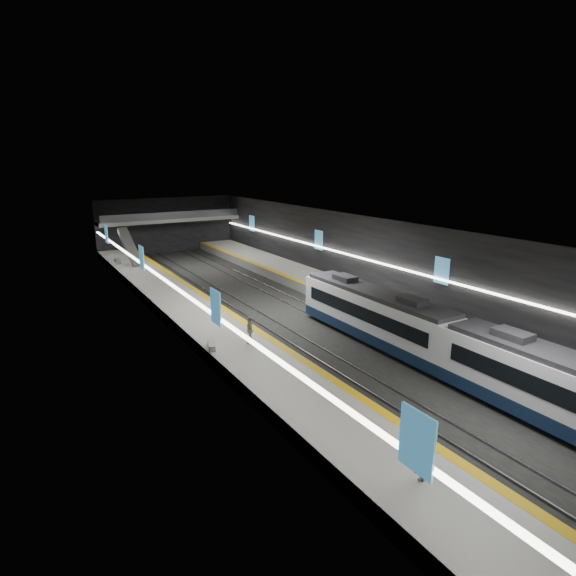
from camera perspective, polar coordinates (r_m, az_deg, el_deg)
ground at (r=42.44m, az=0.02°, el=-3.31°), size 70.00×70.00×0.00m
ceiling at (r=40.65m, az=0.02°, el=7.46°), size 20.00×70.00×0.04m
wall_left at (r=37.43m, az=-13.28°, el=0.15°), size 0.04×70.00×8.00m
wall_right at (r=47.12m, az=10.56°, el=3.32°), size 0.04×70.00×8.00m
wall_back at (r=73.24m, az=-14.16°, el=7.23°), size 20.00×0.04×8.00m
platform_left at (r=39.21m, az=-9.49°, el=-4.32°), size 5.00×70.00×1.00m
tile_surface_left at (r=39.04m, az=-9.52°, el=-3.61°), size 5.00×70.00×0.02m
tactile_strip_left at (r=39.83m, az=-6.57°, el=-3.11°), size 0.60×70.00×0.02m
platform_right at (r=46.39m, az=8.02°, el=-1.21°), size 5.00×70.00×1.00m
tile_surface_right at (r=46.25m, az=8.04°, el=-0.60°), size 5.00×70.00×0.02m
tactile_strip_right at (r=44.95m, az=5.84°, el=-0.97°), size 0.60×70.00×0.02m
rails at (r=42.43m, az=0.02°, el=-3.23°), size 6.52×70.00×0.12m
train at (r=31.64m, az=19.14°, el=-6.48°), size 2.69×30.04×3.60m
ad_posters at (r=42.10m, az=-0.68°, el=2.89°), size 19.94×53.50×2.20m
cove_light_left at (r=37.54m, az=-12.97°, el=-0.10°), size 0.25×68.60×0.12m
cove_light_right at (r=47.04m, az=10.37°, el=3.06°), size 0.25×68.60×0.12m
mezzanine_bridge at (r=71.15m, az=-13.73°, el=7.89°), size 20.00×3.00×1.50m
escalator at (r=62.94m, az=-18.27°, el=4.71°), size 1.20×7.50×3.92m
bench_left_near at (r=33.11m, az=-9.03°, el=-6.69°), size 0.97×1.69×0.40m
bench_left_far at (r=62.79m, az=-19.57°, el=3.03°), size 0.63×2.03×0.49m
bench_right_near at (r=40.32m, az=18.19°, el=-3.25°), size 0.61×1.84×0.44m
bench_right_far at (r=50.99m, az=6.53°, el=1.18°), size 1.24×1.97×0.47m
passenger_right_a at (r=32.49m, az=30.05°, el=-7.75°), size 0.59×0.74×1.78m
passenger_left_a at (r=33.35m, az=-4.58°, el=-4.99°), size 0.81×1.21×1.91m
passenger_left_b at (r=20.76m, az=15.70°, el=-18.99°), size 1.34×1.02×1.84m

